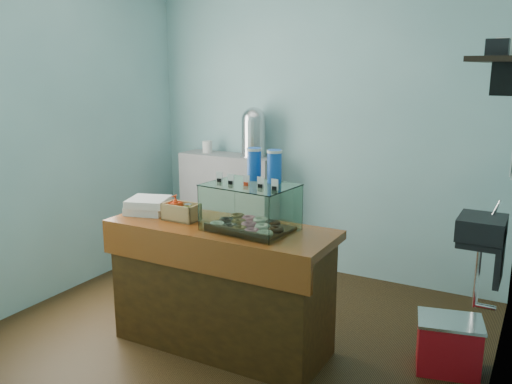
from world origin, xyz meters
The scene contains 9 objects.
ground centered at (0.00, 0.00, 0.00)m, with size 3.50×3.50×0.00m, color black.
room_shell centered at (0.03, 0.01, 1.71)m, with size 3.54×3.04×2.82m.
counter centered at (0.00, -0.25, 0.46)m, with size 1.60×0.60×0.90m.
back_shelf centered at (-0.90, 1.32, 0.55)m, with size 1.00×0.32×1.10m, color gray.
display_case centered at (0.24, -0.22, 1.07)m, with size 0.61×0.47×0.53m.
condiment_crate centered at (-0.32, -0.27, 0.96)m, with size 0.25×0.15×0.18m.
pastry_boxes centered at (-0.64, -0.23, 0.96)m, with size 0.36×0.35×0.11m.
coffee_urn centered at (-0.61, 1.32, 1.35)m, with size 0.26×0.26×0.48m.
red_cooler centered at (1.48, 0.19, 0.18)m, with size 0.47×0.40×0.36m.
Camera 1 is at (1.93, -3.25, 1.96)m, focal length 38.00 mm.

